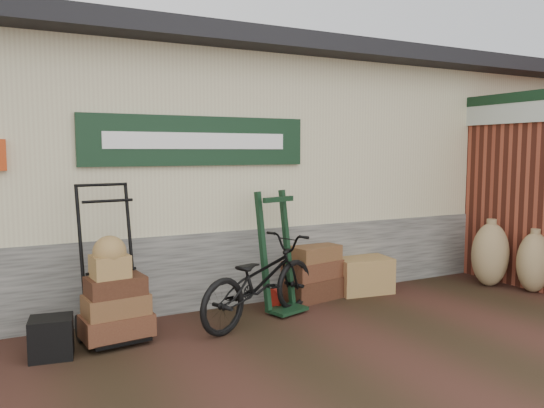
# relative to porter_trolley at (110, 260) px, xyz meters

# --- Properties ---
(ground) EXTENTS (80.00, 80.00, 0.00)m
(ground) POSITION_rel_porter_trolley_xyz_m (1.38, -0.53, -0.78)
(ground) COLOR black
(ground) RESTS_ON ground
(station_building) EXTENTS (14.40, 4.10, 3.20)m
(station_building) POSITION_rel_porter_trolley_xyz_m (1.38, 2.20, 0.84)
(station_building) COLOR #4C4C47
(station_building) RESTS_ON ground
(brick_outbuilding) EXTENTS (1.71, 4.51, 2.62)m
(brick_outbuilding) POSITION_rel_porter_trolley_xyz_m (6.08, 0.66, 0.53)
(brick_outbuilding) COLOR maroon
(brick_outbuilding) RESTS_ON ground
(porter_trolley) EXTENTS (0.84, 0.66, 1.55)m
(porter_trolley) POSITION_rel_porter_trolley_xyz_m (0.00, 0.00, 0.00)
(porter_trolley) COLOR black
(porter_trolley) RESTS_ON ground
(green_barrow) EXTENTS (0.60, 0.55, 1.38)m
(green_barrow) POSITION_rel_porter_trolley_xyz_m (1.88, 0.03, -0.09)
(green_barrow) COLOR black
(green_barrow) RESTS_ON ground
(suitcase_stack) EXTENTS (0.84, 0.61, 0.68)m
(suitcase_stack) POSITION_rel_porter_trolley_xyz_m (2.51, 0.32, -0.44)
(suitcase_stack) COLOR #3B1E12
(suitcase_stack) RESTS_ON ground
(wicker_hamper) EXTENTS (0.76, 0.55, 0.46)m
(wicker_hamper) POSITION_rel_porter_trolley_xyz_m (3.24, 0.24, -0.55)
(wicker_hamper) COLOR olive
(wicker_hamper) RESTS_ON ground
(black_trunk) EXTENTS (0.41, 0.37, 0.36)m
(black_trunk) POSITION_rel_porter_trolley_xyz_m (-0.57, -0.27, -0.59)
(black_trunk) COLOR black
(black_trunk) RESTS_ON ground
(bicycle) EXTENTS (1.23, 1.84, 1.01)m
(bicycle) POSITION_rel_porter_trolley_xyz_m (1.52, -0.22, -0.27)
(bicycle) COLOR black
(bicycle) RESTS_ON ground
(burlap_sack_left) EXTENTS (0.57, 0.49, 0.87)m
(burlap_sack_left) POSITION_rel_porter_trolley_xyz_m (4.99, -0.27, -0.34)
(burlap_sack_left) COLOR brown
(burlap_sack_left) RESTS_ON ground
(burlap_sack_right) EXTENTS (0.55, 0.48, 0.78)m
(burlap_sack_right) POSITION_rel_porter_trolley_xyz_m (5.23, -0.76, -0.38)
(burlap_sack_right) COLOR brown
(burlap_sack_right) RESTS_ON ground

